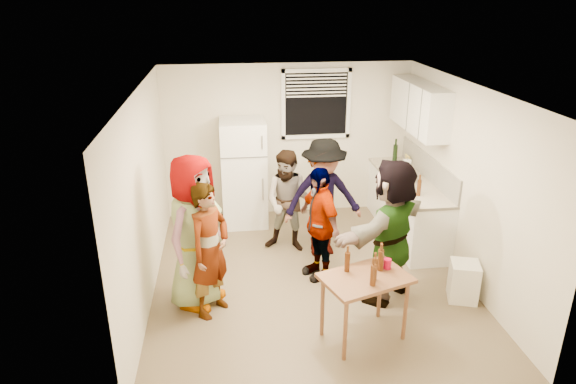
{
  "coord_description": "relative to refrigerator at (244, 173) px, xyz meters",
  "views": [
    {
      "loc": [
        -1.02,
        -5.8,
        3.55
      ],
      "look_at": [
        -0.25,
        0.23,
        1.15
      ],
      "focal_mm": 32.0,
      "sensor_mm": 36.0,
      "label": 1
    }
  ],
  "objects": [
    {
      "name": "blue_cup",
      "position": [
        2.19,
        -1.38,
        0.05
      ],
      "size": [
        0.1,
        0.1,
        0.13
      ],
      "primitive_type": "cylinder",
      "color": "#043DA4",
      "rests_on": "countertop"
    },
    {
      "name": "picture_frame",
      "position": [
        2.67,
        -0.04,
        0.13
      ],
      "size": [
        0.02,
        0.18,
        0.15
      ],
      "primitive_type": "cube",
      "color": "#E4CA56",
      "rests_on": "countertop"
    },
    {
      "name": "paper_towel",
      "position": [
        2.43,
        -0.64,
        0.05
      ],
      "size": [
        0.13,
        0.13,
        0.27
      ],
      "primitive_type": "cylinder",
      "color": "white",
      "rests_on": "countertop"
    },
    {
      "name": "guest_orange",
      "position": [
        1.63,
        -2.4,
        -0.85
      ],
      "size": [
        2.42,
        2.43,
        0.53
      ],
      "primitive_type": "imported",
      "rotation": [
        0.0,
        0.0,
        3.83
      ],
      "color": "#F5885E",
      "rests_on": "ground"
    },
    {
      "name": "beer_bottle_counter",
      "position": [
        2.35,
        -1.38,
        0.05
      ],
      "size": [
        0.06,
        0.06,
        0.22
      ],
      "primitive_type": "cylinder",
      "color": "#47230C",
      "rests_on": "countertop"
    },
    {
      "name": "guest_black",
      "position": [
        0.88,
        -1.8,
        -0.85
      ],
      "size": [
        1.73,
        1.34,
        0.37
      ],
      "primitive_type": "imported",
      "rotation": [
        0.0,
        0.0,
        -1.23
      ],
      "color": "black",
      "rests_on": "ground"
    },
    {
      "name": "wine_bottle",
      "position": [
        2.5,
        0.12,
        0.05
      ],
      "size": [
        0.07,
        0.07,
        0.29
      ],
      "primitive_type": "cylinder",
      "color": "black",
      "rests_on": "countertop"
    },
    {
      "name": "backsplash",
      "position": [
        2.74,
        -0.73,
        0.23
      ],
      "size": [
        0.03,
        2.2,
        0.36
      ],
      "primitive_type": "cube",
      "color": "beige",
      "rests_on": "countertop"
    },
    {
      "name": "trash_bin",
      "position": [
        2.54,
        -2.59,
        -0.6
      ],
      "size": [
        0.42,
        0.42,
        0.49
      ],
      "primitive_type": "cube",
      "rotation": [
        0.0,
        0.0,
        -0.3
      ],
      "color": "white",
      "rests_on": "ground"
    },
    {
      "name": "kettle",
      "position": [
        2.4,
        -0.84,
        0.05
      ],
      "size": [
        0.31,
        0.27,
        0.22
      ],
      "primitive_type": null,
      "rotation": [
        0.0,
        0.0,
        0.2
      ],
      "color": "silver",
      "rests_on": "countertop"
    },
    {
      "name": "window",
      "position": [
        1.2,
        0.33,
        1.0
      ],
      "size": [
        1.12,
        0.1,
        1.06
      ],
      "primitive_type": null,
      "color": "white",
      "rests_on": "room"
    },
    {
      "name": "red_cup",
      "position": [
        1.4,
        -3.02,
        -0.09
      ],
      "size": [
        0.08,
        0.08,
        0.11
      ],
      "primitive_type": "cylinder",
      "color": "#A40526",
      "rests_on": "serving_table"
    },
    {
      "name": "serving_table",
      "position": [
        1.13,
        -3.16,
        -0.85
      ],
      "size": [
        1.05,
        0.86,
        0.76
      ],
      "primitive_type": null,
      "rotation": [
        0.0,
        0.0,
        0.34
      ],
      "color": "brown",
      "rests_on": "ground"
    },
    {
      "name": "countertop",
      "position": [
        2.45,
        -0.73,
        0.03
      ],
      "size": [
        0.64,
        2.22,
        0.04
      ],
      "primitive_type": "cube",
      "color": "beige",
      "rests_on": "counter_lower"
    },
    {
      "name": "beer_bottle_table",
      "position": [
        0.96,
        -3.02,
        -0.09
      ],
      "size": [
        0.06,
        0.06,
        0.22
      ],
      "primitive_type": "cylinder",
      "color": "#47230C",
      "rests_on": "serving_table"
    },
    {
      "name": "guest_back_right",
      "position": [
        1.05,
        -1.19,
        -0.85
      ],
      "size": [
        1.19,
        1.76,
        0.63
      ],
      "primitive_type": "imported",
      "rotation": [
        0.0,
        0.0,
        0.05
      ],
      "color": "#434348",
      "rests_on": "ground"
    },
    {
      "name": "upper_cabinets",
      "position": [
        2.58,
        -0.53,
        1.1
      ],
      "size": [
        0.34,
        1.6,
        0.7
      ],
      "primitive_type": "cube",
      "color": "white",
      "rests_on": "room"
    },
    {
      "name": "guest_back_left",
      "position": [
        0.59,
        -1.02,
        -0.85
      ],
      "size": [
        1.19,
        1.66,
        0.57
      ],
      "primitive_type": "imported",
      "rotation": [
        0.0,
        0.0,
        -0.34
      ],
      "color": "brown",
      "rests_on": "ground"
    },
    {
      "name": "guest_stripe",
      "position": [
        -0.5,
        -2.46,
        -0.85
      ],
      "size": [
        1.65,
        1.46,
        0.39
      ],
      "primitive_type": "imported",
      "rotation": [
        0.0,
        0.0,
        0.91
      ],
      "color": "#141933",
      "rests_on": "ground"
    },
    {
      "name": "room",
      "position": [
        0.75,
        -1.88,
        -0.85
      ],
      "size": [
        4.0,
        4.5,
        2.5
      ],
      "primitive_type": null,
      "color": "beige",
      "rests_on": "ground"
    },
    {
      "name": "guest_grey",
      "position": [
        -0.67,
        -2.24,
        -0.85
      ],
      "size": [
        2.08,
        1.74,
        0.6
      ],
      "primitive_type": "imported",
      "rotation": [
        0.0,
        0.0,
        1.04
      ],
      "color": "#9A9A9A",
      "rests_on": "ground"
    },
    {
      "name": "refrigerator",
      "position": [
        0.0,
        0.0,
        0.0
      ],
      "size": [
        0.7,
        0.7,
        1.7
      ],
      "primitive_type": "cube",
      "color": "white",
      "rests_on": "ground"
    },
    {
      "name": "counter_lower",
      "position": [
        2.45,
        -0.73,
        -0.42
      ],
      "size": [
        0.6,
        2.2,
        0.86
      ],
      "primitive_type": "cube",
      "color": "white",
      "rests_on": "ground"
    }
  ]
}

